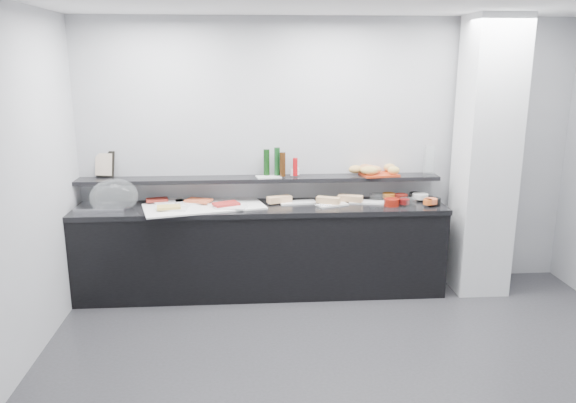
{
  "coord_description": "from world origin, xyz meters",
  "views": [
    {
      "loc": [
        -0.81,
        -3.62,
        2.27
      ],
      "look_at": [
        -0.45,
        1.45,
        1.0
      ],
      "focal_mm": 35.0,
      "sensor_mm": 36.0,
      "label": 1
    }
  ],
  "objects": [
    {
      "name": "bread_roll_midw",
      "position": [
        0.27,
        1.9,
        1.21
      ],
      "size": [
        0.17,
        0.14,
        0.08
      ],
      "primitive_type": "ellipsoid",
      "rotation": [
        0.0,
        0.0,
        0.33
      ],
      "color": "tan",
      "rests_on": "bread_tray"
    },
    {
      "name": "fill_red_jam",
      "position": [
        0.7,
        1.58,
        0.95
      ],
      "size": [
        0.12,
        0.12,
        0.05
      ],
      "primitive_type": "cylinder",
      "rotation": [
        0.0,
        0.0,
        0.34
      ],
      "color": "#500B0B",
      "rests_on": "bowl_red_jam"
    },
    {
      "name": "tongs_left",
      "position": [
        -0.56,
        1.73,
        0.92
      ],
      "size": [
        0.14,
        0.09,
        0.01
      ],
      "primitive_type": "cylinder",
      "rotation": [
        0.0,
        1.57,
        0.55
      ],
      "color": "silver",
      "rests_on": "sandwich_plate_left"
    },
    {
      "name": "carafe",
      "position": [
        1.02,
        1.89,
        1.3
      ],
      "size": [
        0.12,
        0.12,
        0.3
      ],
      "primitive_type": "cylinder",
      "rotation": [
        0.0,
        0.0,
        -0.07
      ],
      "color": "white",
      "rests_on": "wall_shelf"
    },
    {
      "name": "sandwich_food_right",
      "position": [
        0.19,
        1.76,
        0.94
      ],
      "size": [
        0.26,
        0.18,
        0.06
      ],
      "primitive_type": "cube",
      "rotation": [
        0.0,
        0.0,
        -0.37
      ],
      "color": "tan",
      "rests_on": "sandwich_plate_right"
    },
    {
      "name": "bowl_red_jam",
      "position": [
        0.58,
        1.61,
        0.94
      ],
      "size": [
        0.18,
        0.18,
        0.07
      ],
      "primitive_type": "cylinder",
      "rotation": [
        0.0,
        0.0,
        -0.26
      ],
      "color": "maroon",
      "rests_on": "counter_top"
    },
    {
      "name": "buffet_cabinet",
      "position": [
        -0.7,
        1.7,
        0.42
      ],
      "size": [
        3.6,
        0.6,
        0.85
      ],
      "primitive_type": "cube",
      "color": "black",
      "rests_on": "ground"
    },
    {
      "name": "platter_salmon",
      "position": [
        -1.38,
        1.81,
        0.92
      ],
      "size": [
        0.35,
        0.25,
        0.01
      ],
      "primitive_type": "cube",
      "rotation": [
        0.0,
        0.0,
        0.13
      ],
      "color": "white",
      "rests_on": "linen_runner"
    },
    {
      "name": "food_meat_a",
      "position": [
        -1.72,
        1.85,
        0.94
      ],
      "size": [
        0.23,
        0.18,
        0.02
      ],
      "primitive_type": "cube",
      "rotation": [
        0.0,
        0.0,
        0.22
      ],
      "color": "maroon",
      "rests_on": "platter_meat_a"
    },
    {
      "name": "fill_black_fruit",
      "position": [
        0.92,
        1.55,
        0.95
      ],
      "size": [
        0.11,
        0.11,
        0.05
      ],
      "primitive_type": "cylinder",
      "rotation": [
        0.0,
        0.0,
        0.39
      ],
      "color": "orange",
      "rests_on": "bowl_black_fruit"
    },
    {
      "name": "bowl_black_fruit",
      "position": [
        1.01,
        1.61,
        0.94
      ],
      "size": [
        0.15,
        0.15,
        0.07
      ],
      "primitive_type": "cylinder",
      "rotation": [
        0.0,
        0.0,
        -0.41
      ],
      "color": "black",
      "rests_on": "counter_top"
    },
    {
      "name": "shaker_salt",
      "position": [
        -0.38,
        1.86,
        1.2
      ],
      "size": [
        0.04,
        0.04,
        0.07
      ],
      "primitive_type": "cylinder",
      "rotation": [
        0.0,
        0.0,
        -0.4
      ],
      "color": "white",
      "rests_on": "condiment_tray"
    },
    {
      "name": "column",
      "position": [
        1.5,
        1.65,
        1.35
      ],
      "size": [
        0.5,
        0.5,
        2.7
      ],
      "primitive_type": "cube",
      "color": "silver",
      "rests_on": "ground"
    },
    {
      "name": "counter_top",
      "position": [
        -0.7,
        1.7,
        0.88
      ],
      "size": [
        3.62,
        0.62,
        0.05
      ],
      "primitive_type": "cube",
      "color": "black",
      "rests_on": "buffet_cabinet"
    },
    {
      "name": "bottle_hot",
      "position": [
        -0.35,
        1.86,
        1.25
      ],
      "size": [
        0.06,
        0.06,
        0.18
      ],
      "primitive_type": "cylinder",
      "rotation": [
        0.0,
        0.0,
        0.33
      ],
      "color": "red",
      "rests_on": "condiment_tray"
    },
    {
      "name": "cloche_base",
      "position": [
        -2.2,
        1.68,
        0.92
      ],
      "size": [
        0.49,
        0.34,
        0.04
      ],
      "primitive_type": "cube",
      "rotation": [
        0.0,
        0.0,
        -0.05
      ],
      "color": "silver",
      "rests_on": "counter_top"
    },
    {
      "name": "linen_runner",
      "position": [
        -1.25,
        1.68,
        0.91
      ],
      "size": [
        1.23,
        0.8,
        0.01
      ],
      "primitive_type": "cube",
      "rotation": [
        0.0,
        0.0,
        0.26
      ],
      "color": "silver",
      "rests_on": "counter_top"
    },
    {
      "name": "bottle_green_b",
      "position": [
        -0.53,
        1.89,
        1.3
      ],
      "size": [
        0.07,
        0.07,
        0.28
      ],
      "primitive_type": "cylinder",
      "rotation": [
        0.0,
        0.0,
        -0.32
      ],
      "color": "#103B16",
      "rests_on": "condiment_tray"
    },
    {
      "name": "sandwich_plate_mid",
      "position": [
        0.0,
        1.66,
        0.91
      ],
      "size": [
        0.33,
        0.23,
        0.01
      ],
      "primitive_type": "cube",
      "rotation": [
        0.0,
        0.0,
        0.37
      ],
      "color": "silver",
      "rests_on": "counter_top"
    },
    {
      "name": "platter_meat_b",
      "position": [
        -0.98,
        1.59,
        0.92
      ],
      "size": [
        0.32,
        0.25,
        0.01
      ],
      "primitive_type": "cube",
      "rotation": [
        0.0,
        0.0,
        -0.24
      ],
      "color": "white",
      "rests_on": "linen_runner"
    },
    {
      "name": "food_meat_b",
      "position": [
        -1.03,
        1.63,
        0.94
      ],
      "size": [
        0.28,
        0.24,
        0.02
      ],
      "primitive_type": "cube",
      "rotation": [
        0.0,
        0.0,
        0.42
      ],
      "color": "maroon",
      "rests_on": "platter_meat_b"
    },
    {
      "name": "bread_roll_nw",
      "position": [
        0.38,
        1.97,
        1.21
      ],
      "size": [
        0.14,
        0.1,
        0.08
      ],
      "primitive_type": "ellipsoid",
      "rotation": [
        0.0,
        0.0,
        0.11
      ],
      "color": "#AE6E42",
      "rests_on": "bread_tray"
    },
    {
      "name": "framed_print",
      "position": [
        -2.23,
        1.99,
        1.28
      ],
      "size": [
        0.2,
        0.12,
        0.26
      ],
      "primitive_type": "cube",
      "rotation": [
        -0.21,
        0.0,
        -0.29
      ],
      "color": "black",
      "rests_on": "wall_shelf"
    },
    {
      "name": "platter_meat_a",
      "position": [
        -1.61,
        1.86,
        0.92
      ],
      "size": [
        0.35,
        0.3,
        0.01
      ],
      "primitive_type": "cube",
      "rotation": [
        0.0,
        0.0,
        0.4
      ],
      "color": "white",
      "rests_on": "linen_runner"
    },
    {
      "name": "bread_roll_s",
      "position": [
        0.39,
        1.81,
        1.21
      ],
      "size": [
        0.16,
        0.11,
        0.08
      ],
      "primitive_type": "ellipsoid",
      "rotation": [
        0.0,
        0.0,
        0.08
      ],
      "color": "#BA9447",
      "rests_on": "bread_tray"
    },
    {
      "name": "ground",
      "position": [
        0.0,
        0.0,
        0.0
      ],
      "size": [
        5.0,
        5.0,
        0.0
      ],
      "primitive_type": "plane",
      "color": "#2D2D30",
      "rests_on": "ground"
    },
    {
      "name": "bread_roll_sw",
      "position": [
        0.38,
        1.84,
        1.21
      ],
      "size": [
        0.15,
        0.1,
        0.08
      ],
      "primitive_type": "ellipsoid",
      "rotation": [
        0.0,
        0.0,
        0.07
      ],
      "color": "tan",
      "rests_on": "bread_tray"
    },
    {
      "name": "bread_roll_n",
      "position": [
        0.42,
        1.92,
        1.21
      ],
      "size": [
        0.14,
        0.1,
        0.08
      ],
      "primitive_type": "ellipsoid",
      "rotation": [
        0.0,
        0.0,
        0.13
      ],
      "color": "#BC7347",
      "rests_on": "bread_tray"
    },
    {
      "name": "fill_glass_salmon",
      "position": [
        0.96,
        1.58,
        0.95
      ],
      "size": [
        0.15,
        0.15,
        0.05
      ],
      "primitive_type": "cylinder",
      "rotation": [
        0.0,
        0.0,
        -0.2
      ],
      "color": "#D95F35",
      "rests_on": "bowl_glass_salmon"
    },
    {
      "name": "bottle_green_a",
      "position": [
        -0.63,
        1.91,
        1.29
      ],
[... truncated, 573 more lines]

